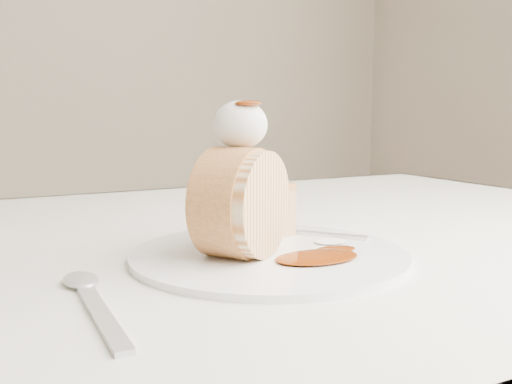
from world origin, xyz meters
TOP-DOWN VIEW (x-y plane):
  - table at (0.00, 0.20)m, footprint 1.40×0.90m
  - plate at (-0.01, 0.07)m, footprint 0.37×0.37m
  - roulade_slice at (-0.04, 0.06)m, footprint 0.12×0.11m
  - cake_chunk at (0.02, 0.14)m, footprint 0.08×0.08m
  - whipped_cream at (-0.03, 0.08)m, footprint 0.06×0.06m
  - caramel_drizzle at (-0.03, 0.07)m, footprint 0.03×0.02m
  - caramel_pool at (0.02, 0.02)m, footprint 0.10×0.08m
  - fork at (0.08, 0.11)m, footprint 0.13×0.15m
  - spoon at (-0.20, -0.03)m, footprint 0.03×0.18m

SIDE VIEW (x-z plane):
  - table at x=0.00m, z-range 0.29..1.04m
  - spoon at x=-0.20m, z-range 0.75..0.75m
  - plate at x=-0.01m, z-range 0.75..0.76m
  - fork at x=0.08m, z-range 0.76..0.76m
  - caramel_pool at x=0.02m, z-range 0.76..0.76m
  - cake_chunk at x=0.02m, z-range 0.76..0.81m
  - roulade_slice at x=-0.04m, z-range 0.76..0.87m
  - whipped_cream at x=-0.03m, z-range 0.87..0.92m
  - caramel_drizzle at x=-0.03m, z-range 0.92..0.92m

